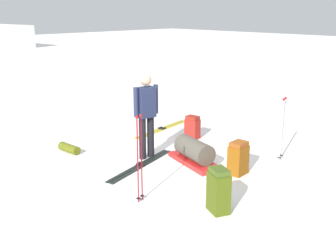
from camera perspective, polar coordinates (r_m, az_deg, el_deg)
name	(u,v)px	position (r m, az deg, el deg)	size (l,w,h in m)	color
ground_plane	(168,160)	(8.33, 0.00, -4.63)	(80.00, 80.00, 0.00)	white
skier_standing	(146,112)	(8.18, -3.02, 1.96)	(0.57, 0.25, 1.70)	black
ski_pair_near	(162,129)	(10.37, -0.85, -0.41)	(1.98, 0.49, 0.05)	gold
ski_pair_far	(141,165)	(8.03, -3.71, -5.39)	(1.96, 0.68, 0.05)	black
backpack_large_dark	(192,128)	(9.61, 3.38, -0.21)	(0.26, 0.34, 0.53)	maroon
backpack_bright	(238,158)	(7.64, 9.64, -4.41)	(0.36, 0.28, 0.61)	#84480E
backpack_small_spare	(219,191)	(6.21, 6.98, -8.84)	(0.36, 0.41, 0.68)	#465512
ski_poles_planted_near	(283,125)	(8.44, 15.50, 0.07)	(0.22, 0.11, 1.27)	#B7B0BE
ski_poles_planted_far	(140,154)	(6.35, -3.94, -3.93)	(0.17, 0.10, 1.40)	maroon
gear_sled	(194,153)	(8.07, 3.62, -3.68)	(0.76, 1.32, 0.49)	red
sleeping_mat_rolled	(69,148)	(8.95, -13.44, -3.00)	(0.18, 0.18, 0.55)	#585F15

